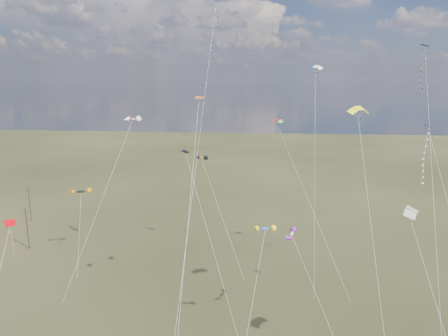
# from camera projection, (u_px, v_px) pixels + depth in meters

# --- Properties ---
(utility_pole_near) EXTENTS (1.40, 0.20, 8.00)m
(utility_pole_near) POSITION_uv_depth(u_px,v_px,m) (27.00, 228.00, 74.10)
(utility_pole_near) COLOR black
(utility_pole_near) RESTS_ON ground
(utility_pole_far) EXTENTS (1.40, 0.20, 8.00)m
(utility_pole_far) POSITION_uv_depth(u_px,v_px,m) (30.00, 204.00, 88.47)
(utility_pole_far) COLOR black
(utility_pole_far) RESTS_ON ground
(diamond_black_high) EXTENTS (2.17, 19.88, 35.80)m
(diamond_black_high) POSITION_uv_depth(u_px,v_px,m) (424.00, 81.00, 54.70)
(diamond_black_high) COLOR black
(diamond_black_high) RESTS_ON ground
(diamond_navy_tall) EXTENTS (1.12, 38.55, 43.83)m
(diamond_navy_tall) POSITION_uv_depth(u_px,v_px,m) (213.00, 40.00, 63.22)
(diamond_navy_tall) COLOR #0F1750
(diamond_navy_tall) RESTS_ON ground
(diamond_black_mid) EXTENTS (9.19, 12.27, 21.66)m
(diamond_black_mid) POSITION_uv_depth(u_px,v_px,m) (200.00, 202.00, 52.03)
(diamond_black_mid) COLOR black
(diamond_black_mid) RESTS_ON ground
(diamond_red_low) EXTENTS (2.22, 12.34, 15.02)m
(diamond_red_low) POSITION_uv_depth(u_px,v_px,m) (10.00, 244.00, 46.24)
(diamond_red_low) COLOR #AD0109
(diamond_red_low) RESTS_ON ground
(diamond_navy_right) EXTENTS (4.66, 14.82, 26.00)m
(diamond_navy_right) POSITION_uv_depth(u_px,v_px,m) (427.00, 165.00, 46.08)
(diamond_navy_right) COLOR #0F1152
(diamond_navy_right) RESTS_ON ground
(diamond_orange_center) EXTENTS (1.03, 17.44, 29.19)m
(diamond_orange_center) POSITION_uv_depth(u_px,v_px,m) (192.00, 180.00, 42.52)
(diamond_orange_center) COLOR #C85317
(diamond_orange_center) RESTS_ON ground
(parafoil_yellow) EXTENTS (3.37, 16.20, 28.55)m
(parafoil_yellow) POSITION_uv_depth(u_px,v_px,m) (359.00, 109.00, 44.34)
(parafoil_yellow) COLOR yellow
(parafoil_yellow) RESTS_ON ground
(parafoil_blue_white) EXTENTS (3.10, 26.07, 34.05)m
(parafoil_blue_white) POSITION_uv_depth(u_px,v_px,m) (316.00, 67.00, 73.74)
(parafoil_blue_white) COLOR blue
(parafoil_blue_white) RESTS_ON ground
(parafoil_striped) EXTENTS (4.80, 14.78, 19.80)m
(parafoil_striped) POSITION_uv_depth(u_px,v_px,m) (412.00, 210.00, 37.27)
(parafoil_striped) COLOR yellow
(parafoil_striped) RESTS_ON ground
(parafoil_tricolor) EXTENTS (11.78, 14.39, 25.05)m
(parafoil_tricolor) POSITION_uv_depth(u_px,v_px,m) (278.00, 122.00, 65.09)
(parafoil_tricolor) COLOR gold
(parafoil_tricolor) RESTS_ON ground
(novelty_black_orange) EXTENTS (4.06, 9.62, 12.41)m
(novelty_black_orange) POSITION_uv_depth(u_px,v_px,m) (81.00, 192.00, 69.75)
(novelty_black_orange) COLOR black
(novelty_black_orange) RESTS_ON ground
(novelty_orange_black) EXTENTS (9.85, 13.02, 17.83)m
(novelty_orange_black) POSITION_uv_depth(u_px,v_px,m) (202.00, 158.00, 71.54)
(novelty_orange_black) COLOR #D9521B
(novelty_orange_black) RESTS_ON ground
(novelty_white_purple) EXTENTS (6.68, 8.75, 12.96)m
(novelty_white_purple) POSITION_uv_depth(u_px,v_px,m) (292.00, 234.00, 48.97)
(novelty_white_purple) COLOR silver
(novelty_white_purple) RESTS_ON ground
(novelty_redwhite_stripe) EXTENTS (7.83, 17.70, 25.21)m
(novelty_redwhite_stripe) POSITION_uv_depth(u_px,v_px,m) (132.00, 120.00, 65.66)
(novelty_redwhite_stripe) COLOR red
(novelty_redwhite_stripe) RESTS_ON ground
(novelty_blue_yellow) EXTENTS (3.78, 10.04, 14.92)m
(novelty_blue_yellow) POSITION_uv_depth(u_px,v_px,m) (265.00, 230.00, 45.20)
(novelty_blue_yellow) COLOR blue
(novelty_blue_yellow) RESTS_ON ground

